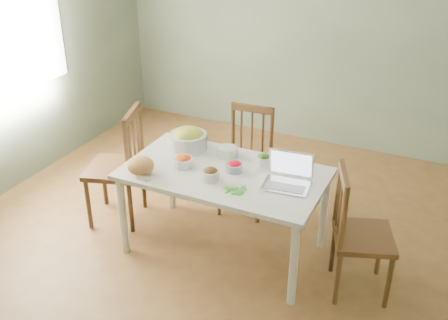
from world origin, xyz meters
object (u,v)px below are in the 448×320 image
at_px(chair_left, 114,166).
at_px(laptop, 287,173).
at_px(dining_table, 224,211).
at_px(bowl_squash, 188,139).
at_px(bread_boule, 141,165).
at_px(chair_far, 245,163).
at_px(chair_right, 364,234).

xyz_separation_m(chair_left, laptop, (1.56, -0.03, 0.31)).
relative_size(dining_table, chair_left, 1.47).
bearing_deg(dining_table, bowl_squash, 152.01).
height_order(chair_left, bread_boule, chair_left).
relative_size(chair_far, chair_right, 0.98).
bearing_deg(dining_table, chair_far, 98.43).
distance_m(chair_left, chair_right, 2.15).
relative_size(dining_table, bowl_squash, 4.91).
xyz_separation_m(dining_table, bread_boule, (-0.56, -0.29, 0.43)).
bearing_deg(chair_far, bread_boule, -121.53).
bearing_deg(dining_table, bread_boule, -152.36).
distance_m(chair_far, chair_right, 1.35).
relative_size(chair_right, bread_boule, 4.78).
bearing_deg(bread_boule, dining_table, 27.64).
bearing_deg(chair_far, chair_left, -152.30).
xyz_separation_m(dining_table, chair_right, (1.10, -0.01, 0.12)).
bearing_deg(laptop, bowl_squash, 159.48).
bearing_deg(chair_right, laptop, 70.22).
distance_m(dining_table, chair_left, 1.07).
xyz_separation_m(dining_table, chair_left, (-1.06, 0.02, 0.16)).
height_order(chair_left, chair_right, chair_left).
bearing_deg(bowl_squash, dining_table, -27.99).
bearing_deg(chair_right, dining_table, 69.45).
height_order(chair_far, laptop, same).
xyz_separation_m(chair_left, bowl_squash, (0.62, 0.22, 0.29)).
height_order(chair_right, bread_boule, chair_right).
relative_size(dining_table, laptop, 4.60).
bearing_deg(bread_boule, chair_left, 148.32).
distance_m(dining_table, bowl_squash, 0.67).
xyz_separation_m(chair_far, bowl_squash, (-0.35, -0.40, 0.33)).
bearing_deg(bread_boule, bowl_squash, 77.27).
distance_m(chair_far, chair_left, 1.14).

